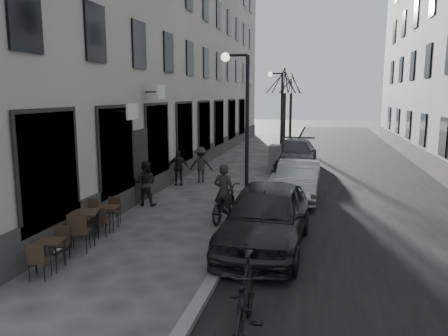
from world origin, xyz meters
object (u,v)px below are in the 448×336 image
at_px(sign_board, 55,234).
at_px(bicycle, 224,203).
at_px(pedestrian_far, 178,168).
at_px(moped, 245,299).
at_px(tree_far, 291,83).
at_px(pedestrian_mid, 201,165).
at_px(bistro_set_c, 107,216).
at_px(pedestrian_near, 146,183).
at_px(bistro_set_a, 50,252).
at_px(utility_cabinet, 275,159).
at_px(car_near, 266,216).
at_px(bistro_set_b, 84,224).
at_px(car_mid, 298,181).
at_px(car_far, 295,154).
at_px(streetlamp_near, 242,116).
at_px(streetlamp_far, 279,106).
at_px(tree_near, 285,81).

xyz_separation_m(sign_board, bicycle, (3.44, 3.56, 0.11)).
height_order(pedestrian_far, moped, pedestrian_far).
xyz_separation_m(tree_far, pedestrian_mid, (-2.72, -16.29, -3.89)).
relative_size(tree_far, pedestrian_mid, 3.67).
relative_size(bistro_set_c, pedestrian_far, 0.94).
bearing_deg(pedestrian_near, bistro_set_a, 89.22).
bearing_deg(pedestrian_mid, tree_far, -108.87).
bearing_deg(tree_far, moped, -87.36).
relative_size(utility_cabinet, moped, 0.63).
xyz_separation_m(pedestrian_near, car_near, (4.60, -3.40, 0.04)).
height_order(sign_board, pedestrian_far, pedestrian_far).
xyz_separation_m(pedestrian_mid, moped, (4.02, -11.91, -0.12)).
height_order(pedestrian_near, moped, pedestrian_near).
distance_m(bistro_set_b, car_mid, 7.96).
height_order(bistro_set_c, car_far, car_far).
distance_m(pedestrian_far, car_near, 8.33).
relative_size(sign_board, bicycle, 0.51).
xyz_separation_m(streetlamp_near, streetlamp_far, (0.00, 12.00, 0.00)).
height_order(tree_far, car_far, tree_far).
height_order(utility_cabinet, car_near, car_near).
relative_size(tree_far, moped, 2.62).
distance_m(streetlamp_far, pedestrian_near, 12.39).
distance_m(bicycle, pedestrian_mid, 5.96).
distance_m(bistro_set_a, bistro_set_c, 2.89).
distance_m(streetlamp_near, pedestrian_far, 5.71).
distance_m(tree_near, bistro_set_b, 19.47).
bearing_deg(car_far, pedestrian_far, -128.28).
relative_size(sign_board, pedestrian_far, 0.69).
xyz_separation_m(streetlamp_far, bistro_set_a, (-3.27, -17.44, -2.75)).
bearing_deg(car_near, moped, -85.05).
distance_m(streetlamp_near, bistro_set_b, 5.70).
height_order(tree_near, bicycle, tree_near).
bearing_deg(bicycle, car_far, -93.07).
xyz_separation_m(streetlamp_far, pedestrian_far, (-3.43, -8.12, -2.41)).
relative_size(bistro_set_a, sign_board, 1.33).
relative_size(streetlamp_far, car_near, 1.05).
xyz_separation_m(bicycle, moped, (1.77, -6.40, 0.12)).
height_order(bistro_set_b, pedestrian_mid, pedestrian_mid).
height_order(streetlamp_far, utility_cabinet, streetlamp_far).
bearing_deg(bistro_set_c, streetlamp_near, 27.99).
bearing_deg(bistro_set_a, bicycle, 48.46).
height_order(streetlamp_near, pedestrian_near, streetlamp_near).
distance_m(bistro_set_a, moped, 4.97).
xyz_separation_m(bistro_set_c, car_far, (4.56, 11.93, 0.32)).
relative_size(bistro_set_b, pedestrian_near, 1.11).
height_order(pedestrian_far, car_near, car_near).
relative_size(bistro_set_a, car_near, 0.29).
distance_m(streetlamp_near, bicycle, 2.78).
xyz_separation_m(streetlamp_far, bicycle, (-0.40, -12.81, -2.63)).
bearing_deg(moped, pedestrian_near, 119.17).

